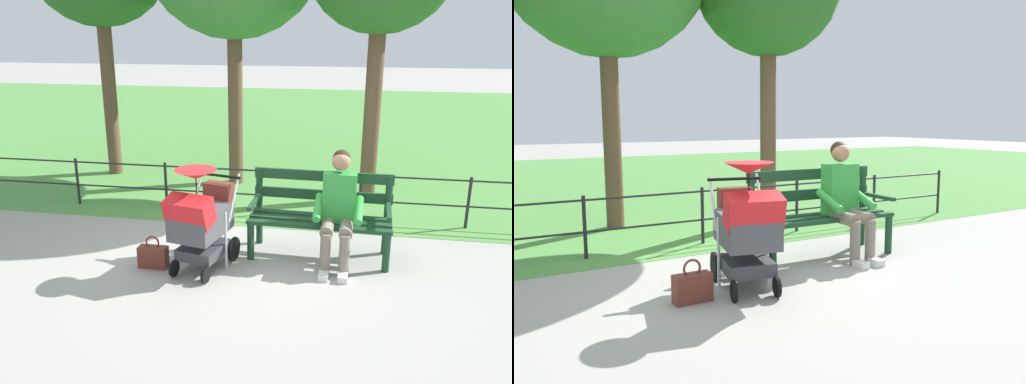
# 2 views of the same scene
# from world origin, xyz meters

# --- Properties ---
(ground_plane) EXTENTS (60.00, 60.00, 0.00)m
(ground_plane) POSITION_xyz_m (0.00, 0.00, 0.00)
(ground_plane) COLOR #9E9B93
(grass_lawn) EXTENTS (40.00, 16.00, 0.01)m
(grass_lawn) POSITION_xyz_m (0.00, -8.80, 0.00)
(grass_lawn) COLOR #518E42
(grass_lawn) RESTS_ON ground
(park_bench) EXTENTS (1.62, 0.65, 0.96)m
(park_bench) POSITION_xyz_m (-0.90, -0.12, 0.53)
(park_bench) COLOR #193D23
(park_bench) RESTS_ON ground
(person_on_bench) EXTENTS (0.54, 0.74, 1.28)m
(person_on_bench) POSITION_xyz_m (-1.10, 0.11, 0.68)
(person_on_bench) COLOR slate
(person_on_bench) RESTS_ON ground
(stroller) EXTENTS (0.67, 0.97, 1.15)m
(stroller) POSITION_xyz_m (0.33, 0.52, 0.59)
(stroller) COLOR black
(stroller) RESTS_ON ground
(handbag) EXTENTS (0.32, 0.14, 0.37)m
(handbag) POSITION_xyz_m (0.88, 0.57, 0.13)
(handbag) COLOR brown
(handbag) RESTS_ON ground
(park_fence) EXTENTS (8.28, 0.04, 0.70)m
(park_fence) POSITION_xyz_m (-0.28, -1.27, 0.42)
(park_fence) COLOR black
(park_fence) RESTS_ON ground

